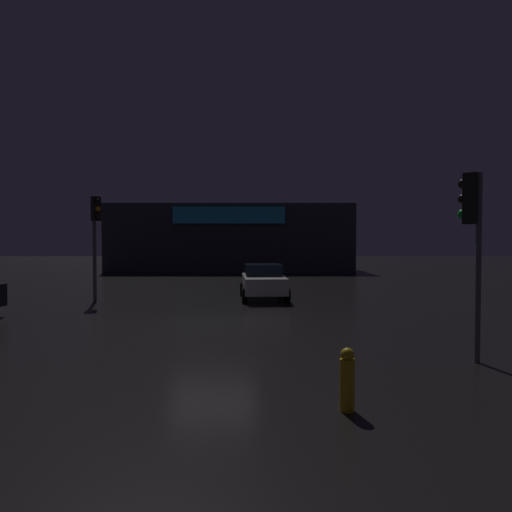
{
  "coord_description": "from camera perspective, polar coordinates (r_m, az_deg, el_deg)",
  "views": [
    {
      "loc": [
        1.19,
        -14.42,
        2.48
      ],
      "look_at": [
        1.28,
        2.9,
        1.91
      ],
      "focal_mm": 34.73,
      "sensor_mm": 36.0,
      "label": 1
    }
  ],
  "objects": [
    {
      "name": "traffic_signal_opposite",
      "position": [
        20.68,
        -18.0,
        3.19
      ],
      "size": [
        0.42,
        0.42,
        4.19
      ],
      "color": "#595B60",
      "rests_on": "ground"
    },
    {
      "name": "fire_hydrant",
      "position": [
        7.49,
        10.46,
        -13.84
      ],
      "size": [
        0.22,
        0.22,
        0.92
      ],
      "color": "gold",
      "rests_on": "ground"
    },
    {
      "name": "store_building",
      "position": [
        40.04,
        -2.91,
        2.09
      ],
      "size": [
        19.06,
        6.29,
        5.24
      ],
      "color": "#33383D",
      "rests_on": "ground"
    },
    {
      "name": "ground_plane",
      "position": [
        14.68,
        -5.0,
        -7.86
      ],
      "size": [
        120.0,
        120.0,
        0.0
      ],
      "primitive_type": "plane",
      "color": "black"
    },
    {
      "name": "traffic_signal_main",
      "position": [
        10.92,
        23.62,
        3.8
      ],
      "size": [
        0.43,
        0.41,
        3.83
      ],
      "color": "#595B60",
      "rests_on": "ground"
    },
    {
      "name": "car_far",
      "position": [
        20.78,
        0.86,
        -2.91
      ],
      "size": [
        2.06,
        3.92,
        1.45
      ],
      "color": "silver",
      "rests_on": "ground"
    }
  ]
}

